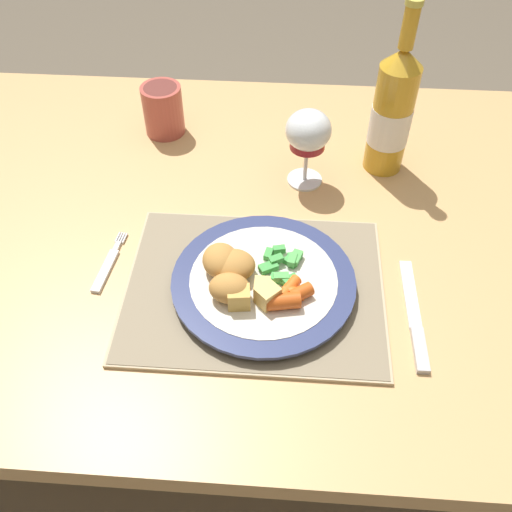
{
  "coord_description": "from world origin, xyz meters",
  "views": [
    {
      "loc": [
        0.09,
        -0.68,
        1.39
      ],
      "look_at": [
        0.05,
        -0.12,
        0.78
      ],
      "focal_mm": 40.0,
      "sensor_mm": 36.0,
      "label": 1
    }
  ],
  "objects_px": {
    "dining_table": "(233,253)",
    "fork": "(108,266)",
    "bottle": "(392,112)",
    "wine_glass": "(308,134)",
    "table_knife": "(415,323)",
    "drinking_cup": "(163,109)",
    "dinner_plate": "(263,282)"
  },
  "relations": [
    {
      "from": "wine_glass",
      "to": "dining_table",
      "type": "bearing_deg",
      "value": -137.7
    },
    {
      "from": "dinner_plate",
      "to": "fork",
      "type": "distance_m",
      "value": 0.24
    },
    {
      "from": "dining_table",
      "to": "bottle",
      "type": "xyz_separation_m",
      "value": [
        0.26,
        0.16,
        0.19
      ]
    },
    {
      "from": "dining_table",
      "to": "fork",
      "type": "xyz_separation_m",
      "value": [
        -0.18,
        -0.12,
        0.08
      ]
    },
    {
      "from": "fork",
      "to": "bottle",
      "type": "bearing_deg",
      "value": 32.65
    },
    {
      "from": "drinking_cup",
      "to": "dinner_plate",
      "type": "bearing_deg",
      "value": -61.03
    },
    {
      "from": "wine_glass",
      "to": "drinking_cup",
      "type": "xyz_separation_m",
      "value": [
        -0.27,
        0.13,
        -0.05
      ]
    },
    {
      "from": "dinner_plate",
      "to": "bottle",
      "type": "bearing_deg",
      "value": 57.41
    },
    {
      "from": "dining_table",
      "to": "wine_glass",
      "type": "height_order",
      "value": "wine_glass"
    },
    {
      "from": "dining_table",
      "to": "wine_glass",
      "type": "relative_size",
      "value": 11.26
    },
    {
      "from": "bottle",
      "to": "dinner_plate",
      "type": "bearing_deg",
      "value": -122.59
    },
    {
      "from": "dining_table",
      "to": "bottle",
      "type": "relative_size",
      "value": 5.22
    },
    {
      "from": "dinner_plate",
      "to": "table_knife",
      "type": "bearing_deg",
      "value": -12.39
    },
    {
      "from": "wine_glass",
      "to": "bottle",
      "type": "relative_size",
      "value": 0.46
    },
    {
      "from": "drinking_cup",
      "to": "wine_glass",
      "type": "bearing_deg",
      "value": -25.77
    },
    {
      "from": "dinner_plate",
      "to": "drinking_cup",
      "type": "relative_size",
      "value": 2.81
    },
    {
      "from": "dining_table",
      "to": "drinking_cup",
      "type": "height_order",
      "value": "drinking_cup"
    },
    {
      "from": "wine_glass",
      "to": "bottle",
      "type": "xyz_separation_m",
      "value": [
        0.14,
        0.05,
        0.01
      ]
    },
    {
      "from": "dinner_plate",
      "to": "drinking_cup",
      "type": "xyz_separation_m",
      "value": [
        -0.21,
        0.39,
        0.03
      ]
    },
    {
      "from": "table_knife",
      "to": "wine_glass",
      "type": "distance_m",
      "value": 0.35
    },
    {
      "from": "dining_table",
      "to": "bottle",
      "type": "bearing_deg",
      "value": 31.95
    },
    {
      "from": "fork",
      "to": "table_knife",
      "type": "xyz_separation_m",
      "value": [
        0.45,
        -0.08,
        0.0
      ]
    },
    {
      "from": "table_knife",
      "to": "drinking_cup",
      "type": "xyz_separation_m",
      "value": [
        -0.43,
        0.43,
        0.05
      ]
    },
    {
      "from": "table_knife",
      "to": "wine_glass",
      "type": "relative_size",
      "value": 1.41
    },
    {
      "from": "wine_glass",
      "to": "drinking_cup",
      "type": "distance_m",
      "value": 0.3
    },
    {
      "from": "fork",
      "to": "table_knife",
      "type": "relative_size",
      "value": 0.64
    },
    {
      "from": "dinner_plate",
      "to": "table_knife",
      "type": "height_order",
      "value": "dinner_plate"
    },
    {
      "from": "wine_glass",
      "to": "fork",
      "type": "bearing_deg",
      "value": -142.6
    },
    {
      "from": "wine_glass",
      "to": "drinking_cup",
      "type": "bearing_deg",
      "value": 154.23
    },
    {
      "from": "fork",
      "to": "bottle",
      "type": "height_order",
      "value": "bottle"
    },
    {
      "from": "dining_table",
      "to": "fork",
      "type": "bearing_deg",
      "value": -146.33
    },
    {
      "from": "fork",
      "to": "bottle",
      "type": "distance_m",
      "value": 0.53
    }
  ]
}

